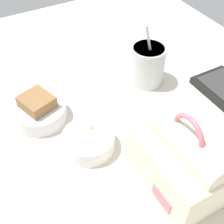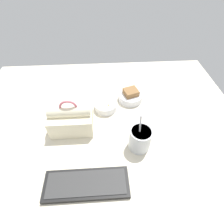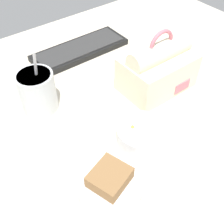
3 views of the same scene
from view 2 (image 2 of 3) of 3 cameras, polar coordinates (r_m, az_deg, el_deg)
name	(u,v)px [view 2 (image 2 of 3)]	position (r cm, az deg, el deg)	size (l,w,h in cm)	color
desk_surface	(105,123)	(88.47, -2.33, -3.58)	(140.00, 110.00, 2.00)	beige
keyboard	(87,184)	(71.07, -8.32, -22.25)	(31.68, 11.63, 2.10)	black
lunch_bag	(71,119)	(82.49, -13.17, -2.30)	(19.55, 13.29, 17.86)	#EFE5C1
soup_cup	(140,139)	(75.43, 9.12, -8.60)	(9.29, 9.29, 17.89)	silver
bento_bowl_sandwich	(130,96)	(98.01, 6.05, 5.21)	(13.22, 13.22, 6.80)	silver
bento_bowl_snacks	(106,106)	(92.42, -2.07, 2.05)	(11.61, 11.61, 5.09)	silver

